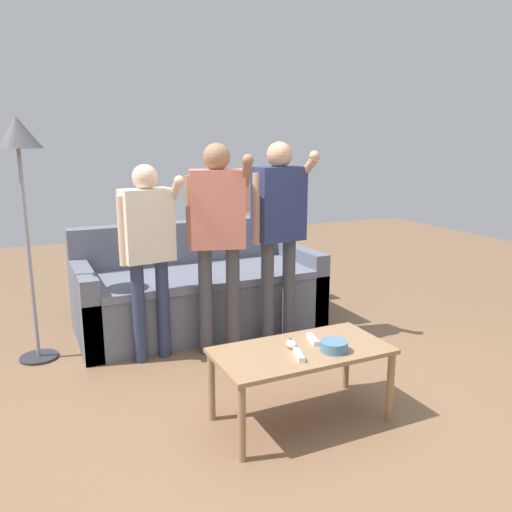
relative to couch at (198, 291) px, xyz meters
name	(u,v)px	position (x,y,z in m)	size (l,w,h in m)	color
ground_plane	(268,400)	(-0.05, -1.50, -0.31)	(12.00, 12.00, 0.00)	brown
couch	(198,291)	(0.00, 0.00, 0.00)	(2.09, 0.96, 0.90)	slate
coffee_table	(301,358)	(0.02, -1.79, 0.08)	(1.02, 0.51, 0.45)	#997551
snack_bowl	(334,346)	(0.17, -1.89, 0.16)	(0.16, 0.16, 0.06)	teal
game_remote_nunchuk	(291,344)	(-0.03, -1.75, 0.16)	(0.06, 0.09, 0.05)	white
floor_lamp	(19,152)	(-1.35, -0.18, 1.23)	(0.33, 0.33, 1.79)	#2D2D33
player_left	(148,240)	(-0.56, -0.55, 0.61)	(0.46, 0.31, 1.46)	#2D3856
player_center	(218,225)	(-0.05, -0.66, 0.70)	(0.46, 0.44, 1.61)	#47474C
player_right	(279,219)	(0.48, -0.62, 0.70)	(0.50, 0.33, 1.62)	#47474C
game_remote_wand_near	(298,355)	(-0.06, -1.89, 0.15)	(0.08, 0.16, 0.03)	white
game_remote_wand_far	(313,340)	(0.14, -1.73, 0.15)	(0.07, 0.16, 0.03)	white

